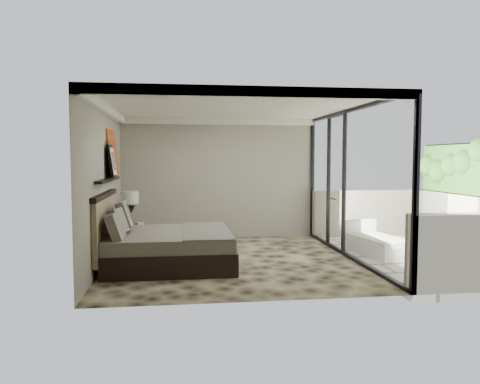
{
  "coord_description": "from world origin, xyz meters",
  "views": [
    {
      "loc": [
        -0.95,
        -8.43,
        1.88
      ],
      "look_at": [
        0.22,
        0.4,
        1.24
      ],
      "focal_mm": 35.0,
      "sensor_mm": 36.0,
      "label": 1
    }
  ],
  "objects": [
    {
      "name": "bed",
      "position": [
        -1.21,
        -0.24,
        0.36
      ],
      "size": [
        2.22,
        2.15,
        1.23
      ],
      "color": "black",
      "rests_on": "floor"
    },
    {
      "name": "ceiling",
      "position": [
        0.0,
        0.0,
        2.79
      ],
      "size": [
        4.5,
        5.0,
        0.02
      ],
      "primitive_type": "cube",
      "color": "silver",
      "rests_on": "back_wall"
    },
    {
      "name": "floor",
      "position": [
        0.0,
        0.0,
        0.0
      ],
      "size": [
        5.0,
        5.0,
        0.0
      ],
      "primitive_type": "plane",
      "color": "black",
      "rests_on": "ground"
    },
    {
      "name": "ottoman",
      "position": [
        4.33,
        1.15,
        0.26
      ],
      "size": [
        0.66,
        0.66,
        0.52
      ],
      "primitive_type": "cube",
      "rotation": [
        0.0,
        0.0,
        -0.33
      ],
      "color": "white",
      "rests_on": "terrace_slab"
    },
    {
      "name": "picture_ledge",
      "position": [
        -2.18,
        0.1,
        1.5
      ],
      "size": [
        0.12,
        2.2,
        0.05
      ],
      "primitive_type": "cube",
      "color": "black",
      "rests_on": "left_wall"
    },
    {
      "name": "lounger",
      "position": [
        2.94,
        0.27,
        0.18
      ],
      "size": [
        1.0,
        1.61,
        0.59
      ],
      "rotation": [
        0.0,
        0.0,
        0.18
      ],
      "color": "silver",
      "rests_on": "terrace_slab"
    },
    {
      "name": "table_lamp",
      "position": [
        -1.95,
        1.42,
        0.95
      ],
      "size": [
        0.37,
        0.37,
        0.68
      ],
      "color": "black",
      "rests_on": "nightstand"
    },
    {
      "name": "left_wall",
      "position": [
        -2.24,
        0.0,
        1.4
      ],
      "size": [
        0.02,
        5.0,
        2.8
      ],
      "primitive_type": "cube",
      "color": "gray",
      "rests_on": "floor"
    },
    {
      "name": "framed_print",
      "position": [
        -2.14,
        0.36,
        1.82
      ],
      "size": [
        0.11,
        0.5,
        0.6
      ],
      "primitive_type": "cube",
      "rotation": [
        0.0,
        -0.14,
        0.0
      ],
      "color": "black",
      "rests_on": "picture_ledge"
    },
    {
      "name": "nightstand",
      "position": [
        -1.93,
        1.43,
        0.24
      ],
      "size": [
        0.61,
        0.61,
        0.49
      ],
      "primitive_type": "cube",
      "rotation": [
        0.0,
        0.0,
        -0.31
      ],
      "color": "black",
      "rests_on": "floor"
    },
    {
      "name": "glass_wall",
      "position": [
        2.25,
        0.0,
        1.4
      ],
      "size": [
        0.08,
        5.0,
        2.8
      ],
      "primitive_type": "cube",
      "color": "white",
      "rests_on": "floor"
    },
    {
      "name": "back_wall",
      "position": [
        0.0,
        2.49,
        1.4
      ],
      "size": [
        4.5,
        0.02,
        2.8
      ],
      "primitive_type": "cube",
      "color": "gray",
      "rests_on": "floor"
    },
    {
      "name": "abstract_canvas",
      "position": [
        -2.19,
        0.8,
        1.97
      ],
      "size": [
        0.13,
        0.9,
        0.9
      ],
      "primitive_type": "cube",
      "rotation": [
        0.0,
        -0.1,
        0.0
      ],
      "color": "#AD270E",
      "rests_on": "picture_ledge"
    },
    {
      "name": "terrace_slab",
      "position": [
        3.75,
        0.0,
        -0.06
      ],
      "size": [
        3.0,
        5.0,
        0.12
      ],
      "primitive_type": "cube",
      "color": "beige",
      "rests_on": "ground"
    }
  ]
}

